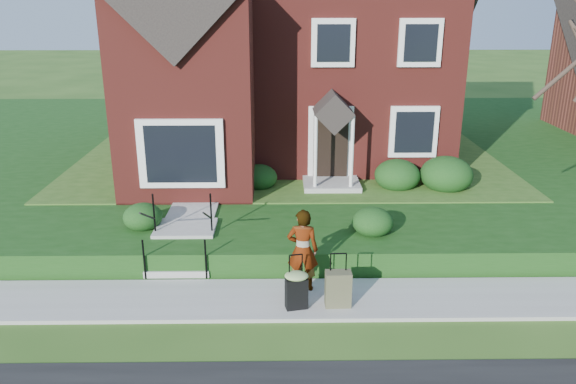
{
  "coord_description": "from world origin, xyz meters",
  "views": [
    {
      "loc": [
        -0.26,
        -9.92,
        5.71
      ],
      "look_at": [
        -0.09,
        2.0,
        1.63
      ],
      "focal_mm": 35.0,
      "sensor_mm": 36.0,
      "label": 1
    }
  ],
  "objects_px": {
    "woman": "(303,250)",
    "suitcase_black": "(296,288)",
    "suitcase_olive": "(338,289)",
    "front_steps": "(183,242)"
  },
  "relations": [
    {
      "from": "front_steps",
      "to": "suitcase_black",
      "type": "bearing_deg",
      "value": -41.33
    },
    {
      "from": "woman",
      "to": "suitcase_black",
      "type": "relative_size",
      "value": 1.57
    },
    {
      "from": "woman",
      "to": "suitcase_olive",
      "type": "xyz_separation_m",
      "value": [
        0.66,
        -0.69,
        -0.51
      ]
    },
    {
      "from": "front_steps",
      "to": "suitcase_olive",
      "type": "height_order",
      "value": "front_steps"
    },
    {
      "from": "front_steps",
      "to": "suitcase_olive",
      "type": "bearing_deg",
      "value": -32.81
    },
    {
      "from": "woman",
      "to": "suitcase_olive",
      "type": "bearing_deg",
      "value": 140.61
    },
    {
      "from": "suitcase_olive",
      "to": "suitcase_black",
      "type": "bearing_deg",
      "value": -176.11
    },
    {
      "from": "woman",
      "to": "suitcase_black",
      "type": "height_order",
      "value": "woman"
    },
    {
      "from": "suitcase_black",
      "to": "suitcase_olive",
      "type": "bearing_deg",
      "value": -6.6
    },
    {
      "from": "woman",
      "to": "suitcase_black",
      "type": "distance_m",
      "value": 0.89
    }
  ]
}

